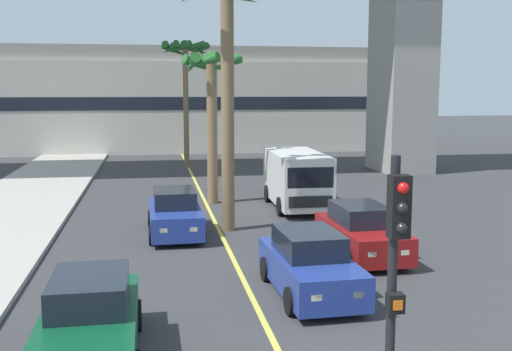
{
  "coord_description": "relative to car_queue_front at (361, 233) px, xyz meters",
  "views": [
    {
      "loc": [
        -2.31,
        0.43,
        4.98
      ],
      "look_at": [
        0.0,
        14.0,
        3.06
      ],
      "focal_mm": 43.28,
      "sensor_mm": 36.0,
      "label": 1
    }
  ],
  "objects": [
    {
      "name": "delivery_van",
      "position": [
        -0.15,
        7.75,
        0.57
      ],
      "size": [
        2.26,
        5.3,
        2.36
      ],
      "color": "silver",
      "rests_on": "ground"
    },
    {
      "name": "car_queue_fourth",
      "position": [
        -5.4,
        3.74,
        0.0
      ],
      "size": [
        1.88,
        4.12,
        1.56
      ],
      "color": "navy",
      "rests_on": "ground"
    },
    {
      "name": "traffic_light_median_near",
      "position": [
        -3.26,
        -10.39,
        1.99
      ],
      "size": [
        0.24,
        0.37,
        4.2
      ],
      "color": "black",
      "rests_on": "ground"
    },
    {
      "name": "car_queue_third",
      "position": [
        -7.34,
        -5.97,
        0.0
      ],
      "size": [
        1.86,
        4.11,
        1.56
      ],
      "color": "#0C4728",
      "rests_on": "ground"
    },
    {
      "name": "lane_stripe_center",
      "position": [
        -3.84,
        6.28,
        -0.72
      ],
      "size": [
        0.14,
        56.0,
        0.01
      ],
      "primitive_type": "cube",
      "color": "#DBCC4C",
      "rests_on": "ground"
    },
    {
      "name": "palm_tree_near_median",
      "position": [
        -3.53,
        4.09,
        6.43
      ],
      "size": [
        3.6,
        3.68,
        8.89
      ],
      "color": "brown",
      "rests_on": "ground"
    },
    {
      "name": "pier_building_backdrop",
      "position": [
        -3.84,
        34.31,
        3.37
      ],
      "size": [
        34.31,
        8.04,
        8.31
      ],
      "color": "beige",
      "rests_on": "ground"
    },
    {
      "name": "car_queue_second",
      "position": [
        -2.4,
        -3.1,
        0.0
      ],
      "size": [
        1.95,
        4.16,
        1.56
      ],
      "color": "navy",
      "rests_on": "ground"
    },
    {
      "name": "car_queue_front",
      "position": [
        0.0,
        0.0,
        0.0
      ],
      "size": [
        1.91,
        4.14,
        1.56
      ],
      "color": "maroon",
      "rests_on": "ground"
    },
    {
      "name": "palm_tree_far_median",
      "position": [
        -3.54,
        9.48,
        4.22
      ],
      "size": [
        2.69,
        2.77,
        6.61
      ],
      "color": "brown",
      "rests_on": "ground"
    },
    {
      "name": "palm_tree_mid_median",
      "position": [
        -3.96,
        22.13,
        6.07
      ],
      "size": [
        3.13,
        3.19,
        8.03
      ],
      "color": "brown",
      "rests_on": "ground"
    }
  ]
}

